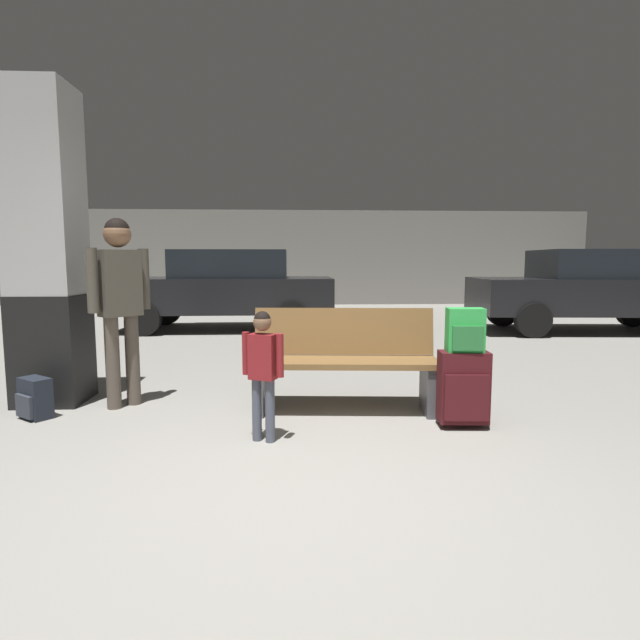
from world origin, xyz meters
The scene contains 11 objects.
ground_plane centered at (0.00, 4.00, -0.05)m, with size 18.00×18.00×0.10m, color gray.
garage_back_wall centered at (0.00, 12.86, 1.40)m, with size 18.00×0.12×2.80m, color slate.
structural_pillar centered at (-2.19, 2.17, 1.41)m, with size 0.57×0.57×2.85m.
bench centered at (0.48, 1.75, 0.44)m, with size 1.63×0.64×0.89m.
suitcase centered at (1.36, 1.22, 0.32)m, with size 0.39×0.25×0.60m.
backpack_bright centered at (1.36, 1.22, 0.77)m, with size 0.29×0.21×0.34m.
child centered at (-0.19, 0.99, 0.59)m, with size 0.30×0.23×0.95m.
adult centered at (-1.49, 1.97, 1.04)m, with size 0.43×0.44×1.68m.
backpack_dark_floor centered at (-2.12, 1.65, 0.17)m, with size 0.32×0.31×0.34m.
parked_car_side centered at (5.53, 6.57, 0.81)m, with size 4.21×2.03×1.51m.
parked_car_far centered at (-1.23, 7.25, 0.81)m, with size 4.10×1.80×1.51m.
Camera 1 is at (0.02, -2.67, 1.30)m, focal length 29.01 mm.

